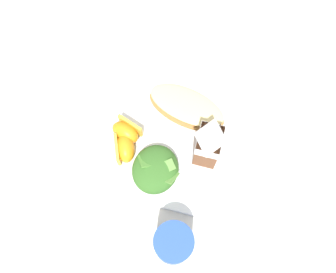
% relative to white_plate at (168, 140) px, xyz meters
% --- Properties ---
extents(ground, '(3.00, 3.00, 0.00)m').
position_rel_white_plate_xyz_m(ground, '(0.00, 0.00, -0.01)').
color(ground, beige).
extents(white_plate, '(0.28, 0.28, 0.02)m').
position_rel_white_plate_xyz_m(white_plate, '(0.00, 0.00, 0.00)').
color(white_plate, white).
rests_on(white_plate, ground).
extents(cheesy_pizza_bread, '(0.12, 0.18, 0.04)m').
position_rel_white_plate_xyz_m(cheesy_pizza_bread, '(-0.07, 0.02, 0.03)').
color(cheesy_pizza_bread, '#A87038').
rests_on(cheesy_pizza_bread, white_plate).
extents(green_salad_pile, '(0.10, 0.09, 0.04)m').
position_rel_white_plate_xyz_m(green_salad_pile, '(0.08, -0.01, 0.03)').
color(green_salad_pile, '#336023').
rests_on(green_salad_pile, white_plate).
extents(milk_carton, '(0.06, 0.05, 0.11)m').
position_rel_white_plate_xyz_m(milk_carton, '(0.01, 0.08, 0.07)').
color(milk_carton, brown).
rests_on(milk_carton, white_plate).
extents(orange_wedge_front, '(0.06, 0.07, 0.04)m').
position_rel_white_plate_xyz_m(orange_wedge_front, '(0.02, -0.08, 0.03)').
color(orange_wedge_front, orange).
rests_on(orange_wedge_front, white_plate).
extents(orange_wedge_middle, '(0.07, 0.06, 0.04)m').
position_rel_white_plate_xyz_m(orange_wedge_middle, '(0.05, -0.08, 0.03)').
color(orange_wedge_middle, orange).
rests_on(orange_wedge_middle, white_plate).
extents(drinking_blue_cup, '(0.07, 0.07, 0.09)m').
position_rel_white_plate_xyz_m(drinking_blue_cup, '(0.20, 0.06, 0.04)').
color(drinking_blue_cup, '#284CA3').
rests_on(drinking_blue_cup, ground).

